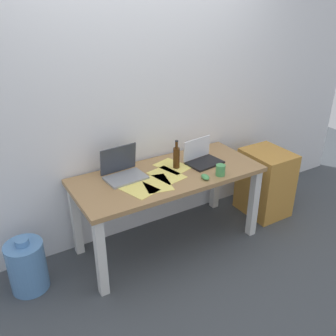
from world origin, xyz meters
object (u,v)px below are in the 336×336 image
water_cooler_jug (27,266)px  laptop_left (123,171)px  desk (168,184)px  laptop_right (202,158)px  beer_bottle (176,157)px  filing_cabinet (265,182)px  coffee_mug (220,170)px  computer_mouse (205,177)px

water_cooler_jug → laptop_left: bearing=4.5°
desk → laptop_right: size_ratio=4.91×
water_cooler_jug → beer_bottle: bearing=-0.5°
beer_bottle → filing_cabinet: (1.02, -0.10, -0.49)m
coffee_mug → computer_mouse: bearing=174.7°
laptop_right → filing_cabinet: bearing=-5.7°
coffee_mug → filing_cabinet: size_ratio=0.14×
laptop_right → filing_cabinet: laptop_right is taller
coffee_mug → water_cooler_jug: bearing=168.6°
coffee_mug → filing_cabinet: 0.92m
water_cooler_jug → coffee_mug: bearing=-11.4°
water_cooler_jug → filing_cabinet: (2.37, -0.11, 0.13)m
water_cooler_jug → filing_cabinet: 2.38m
laptop_right → computer_mouse: 0.32m
desk → filing_cabinet: (1.14, -0.05, -0.28)m
laptop_right → coffee_mug: laptop_right is taller
desk → water_cooler_jug: size_ratio=3.51×
desk → coffee_mug: coffee_mug is taller
beer_bottle → coffee_mug: (0.24, -0.31, -0.05)m
filing_cabinet → beer_bottle: bearing=174.4°
beer_bottle → coffee_mug: 0.40m
desk → filing_cabinet: size_ratio=2.39×
beer_bottle → water_cooler_jug: bearing=179.5°
desk → beer_bottle: 0.24m
beer_bottle → coffee_mug: bearing=-52.0°
laptop_left → beer_bottle: beer_bottle is taller
laptop_right → water_cooler_jug: size_ratio=0.72×
beer_bottle → coffee_mug: size_ratio=2.71×
laptop_left → coffee_mug: 0.82m
laptop_left → computer_mouse: laptop_left is taller
laptop_right → beer_bottle: bearing=174.5°
desk → filing_cabinet: 1.18m
coffee_mug → water_cooler_jug: coffee_mug is taller
beer_bottle → water_cooler_jug: (-1.35, 0.01, -0.62)m
laptop_left → laptop_right: size_ratio=1.04×
computer_mouse → laptop_right: bearing=71.5°
beer_bottle → filing_cabinet: bearing=-5.6°
laptop_right → beer_bottle: 0.27m
laptop_right → beer_bottle: (-0.26, 0.03, 0.06)m
computer_mouse → desk: bearing=143.4°
laptop_left → computer_mouse: size_ratio=3.44×
computer_mouse → coffee_mug: (0.15, -0.01, 0.03)m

